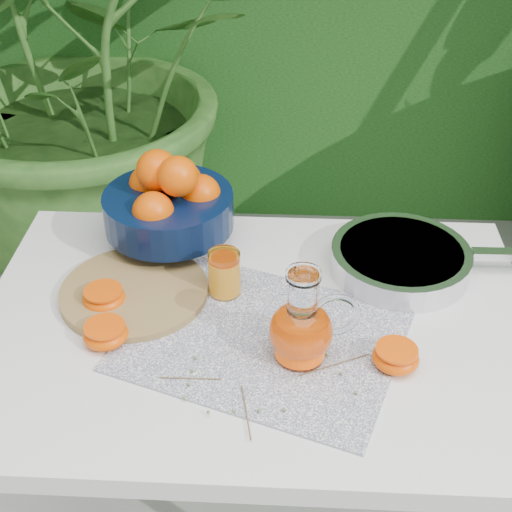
# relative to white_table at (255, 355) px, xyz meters

# --- Properties ---
(potted_plant_left) EXTENTS (2.06, 2.06, 1.58)m
(potted_plant_left) POSITION_rel_white_table_xyz_m (-0.60, 1.20, 0.12)
(potted_plant_left) COLOR #29591E
(potted_plant_left) RESTS_ON ground
(white_table) EXTENTS (1.00, 0.70, 0.75)m
(white_table) POSITION_rel_white_table_xyz_m (0.00, 0.00, 0.00)
(white_table) COLOR white
(white_table) RESTS_ON ground
(placemat) EXTENTS (0.55, 0.49, 0.00)m
(placemat) POSITION_rel_white_table_xyz_m (0.02, -0.05, 0.08)
(placemat) COLOR #0B113F
(placemat) RESTS_ON white_table
(cutting_board) EXTENTS (0.29, 0.29, 0.02)m
(cutting_board) POSITION_rel_white_table_xyz_m (-0.23, 0.06, 0.09)
(cutting_board) COLOR olive
(cutting_board) RESTS_ON white_table
(fruit_bowl) EXTENTS (0.33, 0.33, 0.21)m
(fruit_bowl) POSITION_rel_white_table_xyz_m (-0.19, 0.25, 0.18)
(fruit_bowl) COLOR black
(fruit_bowl) RESTS_ON white_table
(juice_pitcher) EXTENTS (0.15, 0.11, 0.17)m
(juice_pitcher) POSITION_rel_white_table_xyz_m (0.08, -0.09, 0.15)
(juice_pitcher) COLOR white
(juice_pitcher) RESTS_ON white_table
(juice_tumbler) EXTENTS (0.07, 0.07, 0.09)m
(juice_tumbler) POSITION_rel_white_table_xyz_m (-0.06, 0.08, 0.13)
(juice_tumbler) COLOR white
(juice_tumbler) RESTS_ON white_table
(saute_pan) EXTENTS (0.48, 0.27, 0.05)m
(saute_pan) POSITION_rel_white_table_xyz_m (0.28, 0.17, 0.11)
(saute_pan) COLOR silver
(saute_pan) RESTS_ON white_table
(orange_halves) EXTENTS (0.60, 0.21, 0.04)m
(orange_halves) POSITION_rel_white_table_xyz_m (-0.10, -0.05, 0.10)
(orange_halves) COLOR #FF6602
(orange_halves) RESTS_ON white_table
(thyme_sprigs) EXTENTS (0.34, 0.23, 0.01)m
(thyme_sprigs) POSITION_rel_white_table_xyz_m (0.02, -0.16, 0.09)
(thyme_sprigs) COLOR brown
(thyme_sprigs) RESTS_ON white_table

